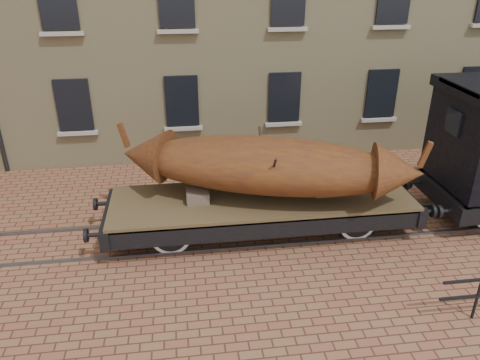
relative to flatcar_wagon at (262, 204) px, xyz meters
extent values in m
plane|color=brown|center=(0.64, 0.00, -0.82)|extent=(90.00, 90.00, 0.00)
cube|color=black|center=(-5.36, 4.96, 1.38)|extent=(1.10, 0.12, 1.70)
cube|color=#A09C94|center=(-5.36, 4.90, 0.43)|extent=(1.30, 0.18, 0.12)
cube|color=black|center=(-1.86, 4.96, 1.38)|extent=(1.10, 0.12, 1.70)
cube|color=#A09C94|center=(-1.86, 4.90, 0.43)|extent=(1.30, 0.18, 0.12)
cube|color=black|center=(1.64, 4.96, 1.38)|extent=(1.10, 0.12, 1.70)
cube|color=#A09C94|center=(1.64, 4.90, 0.43)|extent=(1.30, 0.18, 0.12)
cube|color=black|center=(5.14, 4.96, 1.38)|extent=(1.10, 0.12, 1.70)
cube|color=#A09C94|center=(5.14, 4.90, 0.43)|extent=(1.30, 0.18, 0.12)
cube|color=black|center=(8.64, 4.96, 1.38)|extent=(1.10, 0.12, 1.70)
cube|color=#A09C94|center=(8.64, 4.90, 0.43)|extent=(1.30, 0.18, 0.12)
cube|color=black|center=(-5.36, 4.96, 4.58)|extent=(1.10, 0.12, 1.70)
cube|color=#A09C94|center=(-5.36, 4.90, 3.63)|extent=(1.30, 0.18, 0.12)
cube|color=#A09C94|center=(-1.86, 4.90, 3.63)|extent=(1.30, 0.18, 0.12)
cube|color=#A09C94|center=(1.64, 4.90, 3.63)|extent=(1.30, 0.18, 0.12)
cube|color=#A09C94|center=(5.14, 4.90, 3.63)|extent=(1.30, 0.18, 0.12)
cube|color=#59595E|center=(0.64, -0.72, -0.79)|extent=(30.00, 0.08, 0.06)
cube|color=#59595E|center=(0.64, 0.72, -0.79)|extent=(30.00, 0.08, 0.06)
cylinder|color=black|center=(3.64, -3.80, -0.32)|extent=(0.06, 0.06, 1.00)
cube|color=#483B25|center=(0.00, 0.00, 0.15)|extent=(7.66, 2.25, 0.12)
cube|color=black|center=(0.00, -1.04, -0.10)|extent=(7.66, 0.16, 0.46)
cube|color=black|center=(0.00, 1.04, -0.10)|extent=(7.66, 0.16, 0.46)
cube|color=black|center=(-3.83, 0.00, -0.10)|extent=(0.22, 2.35, 0.46)
cylinder|color=black|center=(-4.12, -0.77, -0.10)|extent=(0.36, 0.10, 0.10)
cylinder|color=black|center=(-4.29, -0.77, -0.10)|extent=(0.08, 0.33, 0.33)
cylinder|color=black|center=(-4.12, 0.77, -0.10)|extent=(0.36, 0.10, 0.10)
cylinder|color=black|center=(-4.29, 0.77, -0.10)|extent=(0.08, 0.33, 0.33)
cube|color=black|center=(3.83, 0.00, -0.10)|extent=(0.22, 2.35, 0.46)
cylinder|color=black|center=(4.12, -0.77, -0.10)|extent=(0.36, 0.10, 0.10)
cylinder|color=black|center=(4.29, -0.77, -0.10)|extent=(0.08, 0.33, 0.33)
cylinder|color=black|center=(4.12, 0.77, -0.10)|extent=(0.36, 0.10, 0.10)
cylinder|color=black|center=(4.29, 0.77, -0.10)|extent=(0.08, 0.33, 0.33)
cylinder|color=black|center=(-2.35, 0.00, -0.32)|extent=(0.10, 1.94, 0.10)
cylinder|color=silver|center=(-2.35, -0.72, -0.32)|extent=(0.98, 0.07, 0.98)
cylinder|color=black|center=(-2.35, -0.72, -0.32)|extent=(0.80, 0.10, 0.80)
cube|color=black|center=(-2.35, -0.84, -0.08)|extent=(0.92, 0.08, 0.10)
cylinder|color=silver|center=(-2.35, 0.72, -0.32)|extent=(0.98, 0.07, 0.98)
cylinder|color=black|center=(-2.35, 0.72, -0.32)|extent=(0.80, 0.10, 0.80)
cube|color=black|center=(-2.35, 0.84, -0.08)|extent=(0.92, 0.08, 0.10)
cylinder|color=black|center=(2.35, 0.00, -0.32)|extent=(0.10, 1.94, 0.10)
cylinder|color=silver|center=(2.35, -0.72, -0.32)|extent=(0.98, 0.07, 0.98)
cylinder|color=black|center=(2.35, -0.72, -0.32)|extent=(0.80, 0.10, 0.80)
cube|color=black|center=(2.35, -0.84, -0.08)|extent=(0.92, 0.08, 0.10)
cylinder|color=silver|center=(2.35, 0.72, -0.32)|extent=(0.98, 0.07, 0.98)
cylinder|color=black|center=(2.35, 0.72, -0.32)|extent=(0.80, 0.10, 0.80)
cube|color=black|center=(2.35, 0.84, -0.08)|extent=(0.92, 0.08, 0.10)
cube|color=black|center=(0.00, 0.00, -0.25)|extent=(4.09, 0.06, 0.06)
cube|color=#766350|center=(-1.63, 0.00, 0.35)|extent=(0.56, 0.51, 0.29)
cube|color=#766350|center=(1.63, 0.00, 0.35)|extent=(0.56, 0.51, 0.29)
ellipsoid|color=brown|center=(0.09, 0.00, 1.09)|extent=(6.97, 3.98, 1.33)
cone|color=brown|center=(-2.92, 0.96, 1.15)|extent=(1.48, 1.55, 1.26)
cube|color=brown|center=(-3.41, 1.11, 1.65)|extent=(0.29, 0.21, 0.64)
cone|color=brown|center=(3.10, -0.96, 1.15)|extent=(1.48, 1.55, 1.26)
cube|color=brown|center=(3.59, -1.11, 1.65)|extent=(0.29, 0.21, 0.64)
cylinder|color=black|center=(0.09, -0.54, 0.97)|extent=(0.06, 1.14, 1.55)
cylinder|color=black|center=(0.09, 0.54, 0.97)|extent=(0.06, 1.14, 1.55)
cube|color=black|center=(4.88, 0.00, -0.08)|extent=(0.23, 2.51, 0.47)
cylinder|color=black|center=(4.41, -0.84, -0.08)|extent=(0.08, 0.33, 0.33)
cylinder|color=black|center=(4.41, 0.84, -0.08)|extent=(0.08, 0.33, 0.33)
cylinder|color=black|center=(6.03, 0.00, -0.31)|extent=(0.10, 1.98, 0.10)
cylinder|color=silver|center=(6.03, 0.72, -0.31)|extent=(1.00, 0.07, 1.00)
cylinder|color=black|center=(6.03, 0.72, -0.31)|extent=(0.82, 0.10, 0.82)
cube|color=black|center=(4.86, 0.00, 2.00)|extent=(0.08, 0.63, 0.63)
camera|label=1|loc=(-1.98, -10.39, 5.79)|focal=35.00mm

